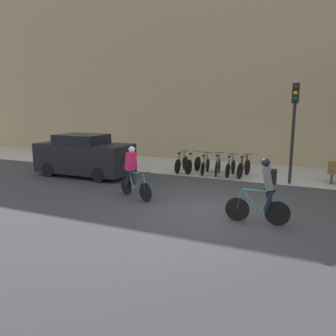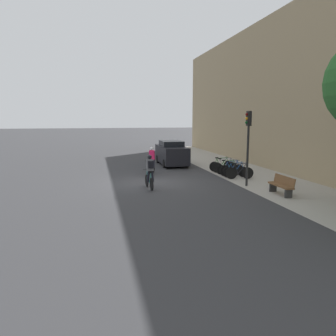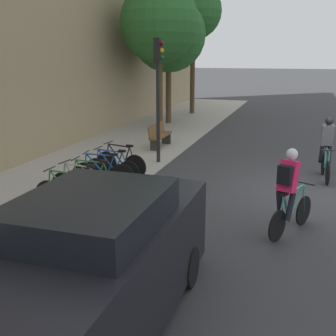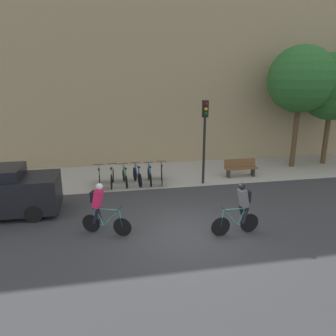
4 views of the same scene
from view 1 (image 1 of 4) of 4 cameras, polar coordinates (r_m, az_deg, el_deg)
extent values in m
plane|color=#333335|center=(9.75, 6.94, -7.72)|extent=(200.00, 200.00, 0.00)
cube|color=#A39E93|center=(16.13, 14.06, -0.56)|extent=(44.00, 4.50, 0.01)
cube|color=#9E8966|center=(18.49, 16.31, 17.22)|extent=(44.00, 0.60, 10.59)
cylinder|color=black|center=(10.71, -3.95, -4.23)|extent=(0.58, 0.29, 0.62)
cylinder|color=black|center=(11.59, -7.27, -3.14)|extent=(0.58, 0.29, 0.62)
cylinder|color=teal|center=(10.94, -5.16, -2.41)|extent=(0.57, 0.29, 0.62)
cylinder|color=teal|center=(11.27, -6.39, -2.12)|extent=(0.27, 0.15, 0.58)
cylinder|color=teal|center=(10.97, -5.56, -0.86)|extent=(0.76, 0.38, 0.07)
cylinder|color=teal|center=(11.41, -6.64, -3.39)|extent=(0.42, 0.22, 0.05)
cylinder|color=teal|center=(11.44, -7.02, -1.90)|extent=(0.22, 0.13, 0.56)
cylinder|color=teal|center=(10.68, -4.11, -2.68)|extent=(0.13, 0.08, 0.59)
cylinder|color=black|center=(10.64, -4.28, -0.91)|extent=(0.22, 0.43, 0.03)
cube|color=black|center=(11.30, -6.77, -0.42)|extent=(0.22, 0.16, 0.06)
cube|color=#EA1E56|center=(11.16, -6.52, 1.16)|extent=(0.43, 0.42, 0.63)
sphere|color=silver|center=(11.03, -6.33, 3.21)|extent=(0.29, 0.29, 0.22)
cylinder|color=black|center=(11.25, -7.06, -1.76)|extent=(0.30, 0.22, 0.56)
cylinder|color=black|center=(11.37, -6.15, -1.60)|extent=(0.26, 0.20, 0.56)
cube|color=black|center=(11.26, -6.93, 1.50)|extent=(0.24, 0.29, 0.36)
cylinder|color=black|center=(9.12, 11.97, -7.05)|extent=(0.65, 0.09, 0.65)
cylinder|color=black|center=(9.06, 18.53, -7.51)|extent=(0.65, 0.09, 0.65)
cylinder|color=teal|center=(9.01, 14.27, -5.50)|extent=(0.57, 0.08, 0.62)
cylinder|color=teal|center=(8.99, 16.71, -5.76)|extent=(0.27, 0.06, 0.58)
cylinder|color=teal|center=(8.92, 15.08, -3.81)|extent=(0.77, 0.10, 0.07)
cylinder|color=teal|center=(9.07, 17.21, -7.47)|extent=(0.42, 0.06, 0.05)
cylinder|color=teal|center=(8.98, 18.04, -5.80)|extent=(0.22, 0.05, 0.56)
cylinder|color=teal|center=(9.03, 12.30, -5.31)|extent=(0.12, 0.05, 0.59)
cylinder|color=black|center=(8.95, 12.65, -3.30)|extent=(0.06, 0.46, 0.03)
cube|color=black|center=(8.90, 17.56, -3.81)|extent=(0.21, 0.10, 0.06)
cube|color=#5B5B60|center=(8.83, 17.03, -1.70)|extent=(0.34, 0.34, 0.63)
sphere|color=black|center=(8.76, 16.65, 0.96)|extent=(0.24, 0.24, 0.22)
cylinder|color=black|center=(9.07, 17.18, -5.13)|extent=(0.28, 0.13, 0.56)
cylinder|color=black|center=(8.86, 17.11, -5.50)|extent=(0.25, 0.13, 0.56)
cube|color=black|center=(8.82, 17.95, -1.44)|extent=(0.16, 0.27, 0.36)
cylinder|color=black|center=(16.01, 3.01, 0.87)|extent=(0.04, 0.67, 0.67)
cylinder|color=black|center=(15.08, 1.68, 0.28)|extent=(0.04, 0.67, 0.67)
cylinder|color=#2D6B33|center=(15.65, 2.58, 1.69)|extent=(0.05, 0.55, 0.62)
cylinder|color=#2D6B33|center=(15.31, 2.08, 1.44)|extent=(0.04, 0.26, 0.58)
cylinder|color=#2D6B33|center=(15.50, 2.44, 2.67)|extent=(0.05, 0.75, 0.07)
cylinder|color=#2D6B33|center=(15.27, 1.95, 0.37)|extent=(0.04, 0.40, 0.05)
cylinder|color=#2D6B33|center=(15.12, 1.81, 1.36)|extent=(0.03, 0.21, 0.56)
cylinder|color=#2D6B33|center=(15.92, 2.97, 1.88)|extent=(0.04, 0.12, 0.58)
cylinder|color=black|center=(15.84, 2.93, 3.04)|extent=(0.46, 0.03, 0.03)
cube|color=black|center=(15.16, 1.94, 2.58)|extent=(0.08, 0.20, 0.06)
cylinder|color=black|center=(15.79, 5.18, 0.74)|extent=(0.10, 0.69, 0.69)
cylinder|color=black|center=(14.90, 3.58, 0.16)|extent=(0.10, 0.69, 0.69)
cylinder|color=#99999E|center=(15.43, 4.67, 1.58)|extent=(0.09, 0.55, 0.62)
cylinder|color=#99999E|center=(15.11, 4.08, 1.33)|extent=(0.06, 0.26, 0.58)
cylinder|color=#99999E|center=(15.29, 4.51, 2.57)|extent=(0.11, 0.74, 0.07)
cylinder|color=#99999E|center=(15.07, 3.92, 0.25)|extent=(0.07, 0.40, 0.05)
cylinder|color=#99999E|center=(14.93, 3.75, 1.26)|extent=(0.05, 0.21, 0.56)
cylinder|color=#99999E|center=(15.70, 5.14, 1.76)|extent=(0.05, 0.12, 0.58)
cylinder|color=black|center=(15.62, 5.09, 2.94)|extent=(0.46, 0.07, 0.03)
cube|color=black|center=(14.96, 3.91, 2.50)|extent=(0.10, 0.21, 0.06)
cylinder|color=black|center=(15.65, 6.94, 0.47)|extent=(0.08, 0.61, 0.61)
cylinder|color=black|center=(14.68, 6.04, -0.19)|extent=(0.08, 0.61, 0.61)
cylinder|color=#2D6B33|center=(15.27, 6.67, 1.29)|extent=(0.08, 0.56, 0.62)
cylinder|color=#2D6B33|center=(14.91, 6.33, 1.02)|extent=(0.06, 0.26, 0.58)
cylinder|color=#2D6B33|center=(15.12, 6.59, 2.29)|extent=(0.09, 0.75, 0.07)
cylinder|color=#2D6B33|center=(14.87, 6.23, -0.08)|extent=(0.06, 0.41, 0.05)
cylinder|color=#2D6B33|center=(14.72, 6.15, 0.92)|extent=(0.05, 0.21, 0.56)
cylinder|color=#2D6B33|center=(15.56, 6.93, 1.49)|extent=(0.04, 0.12, 0.58)
cylinder|color=black|center=(15.47, 6.92, 2.68)|extent=(0.46, 0.06, 0.03)
cube|color=black|center=(14.75, 6.26, 2.18)|extent=(0.09, 0.21, 0.06)
cylinder|color=black|center=(15.49, 8.90, 0.45)|extent=(0.13, 0.68, 0.68)
cylinder|color=black|center=(14.49, 8.39, -0.25)|extent=(0.13, 0.68, 0.68)
cylinder|color=#1E478C|center=(15.10, 8.76, 1.27)|extent=(0.12, 0.56, 0.62)
cylinder|color=#1E478C|center=(14.74, 8.57, 0.98)|extent=(0.08, 0.27, 0.58)
cylinder|color=#1E478C|center=(14.95, 8.74, 2.27)|extent=(0.15, 0.76, 0.07)
cylinder|color=#1E478C|center=(14.69, 8.49, -0.14)|extent=(0.09, 0.41, 0.05)
cylinder|color=#1E478C|center=(14.53, 8.47, 0.88)|extent=(0.06, 0.22, 0.56)
cylinder|color=#1E478C|center=(15.40, 8.91, 1.48)|extent=(0.05, 0.12, 0.59)
cylinder|color=black|center=(15.32, 8.93, 2.68)|extent=(0.46, 0.09, 0.03)
cube|color=black|center=(14.57, 8.55, 2.16)|extent=(0.11, 0.21, 0.06)
cylinder|color=black|center=(15.33, 11.31, 0.17)|extent=(0.05, 0.64, 0.64)
cylinder|color=black|center=(14.38, 10.33, -0.48)|extent=(0.05, 0.64, 0.64)
cylinder|color=#1E478C|center=(14.96, 11.03, 1.02)|extent=(0.05, 0.55, 0.62)
cylinder|color=#1E478C|center=(14.61, 10.66, 0.75)|extent=(0.05, 0.26, 0.58)
cylinder|color=#1E478C|center=(14.81, 10.96, 2.04)|extent=(0.06, 0.74, 0.07)
cylinder|color=#1E478C|center=(14.57, 10.53, -0.37)|extent=(0.04, 0.40, 0.05)
cylinder|color=#1E478C|center=(14.42, 10.46, 0.66)|extent=(0.04, 0.21, 0.56)
cylinder|color=#1E478C|center=(15.24, 11.32, 1.22)|extent=(0.04, 0.12, 0.58)
cylinder|color=black|center=(15.15, 11.32, 2.43)|extent=(0.46, 0.04, 0.03)
cube|color=black|center=(14.45, 10.59, 1.94)|extent=(0.09, 0.20, 0.06)
cylinder|color=black|center=(15.18, 13.68, 0.08)|extent=(0.13, 0.69, 0.69)
cylinder|color=black|center=(14.28, 12.41, -0.53)|extent=(0.13, 0.69, 0.69)
cylinder|color=black|center=(14.83, 13.31, 0.95)|extent=(0.12, 0.54, 0.62)
cylinder|color=black|center=(14.49, 12.84, 0.69)|extent=(0.08, 0.25, 0.58)
cylinder|color=black|center=(14.68, 13.22, 1.98)|extent=(0.14, 0.72, 0.07)
cylinder|color=black|center=(14.46, 12.68, -0.43)|extent=(0.09, 0.39, 0.05)
cylinder|color=black|center=(14.31, 12.58, 0.61)|extent=(0.06, 0.21, 0.56)
cylinder|color=black|center=(15.10, 13.68, 1.14)|extent=(0.05, 0.12, 0.58)
cylinder|color=black|center=(15.01, 13.68, 2.36)|extent=(0.46, 0.09, 0.03)
cube|color=black|center=(14.34, 12.75, 1.90)|extent=(0.11, 0.21, 0.06)
cylinder|color=black|center=(13.80, 20.90, 5.45)|extent=(0.12, 0.12, 3.94)
cube|color=black|center=(13.76, 21.35, 12.05)|extent=(0.26, 0.20, 0.76)
sphere|color=#590C0C|center=(13.65, 21.39, 12.94)|extent=(0.15, 0.15, 0.15)
sphere|color=orange|center=(13.64, 21.32, 12.07)|extent=(0.15, 0.15, 0.15)
sphere|color=#0C4719|center=(13.63, 21.26, 11.19)|extent=(0.15, 0.15, 0.15)
cube|color=#2D2D2D|center=(14.69, 26.60, -1.60)|extent=(0.08, 0.36, 0.45)
cube|color=black|center=(15.01, -14.34, 1.75)|extent=(4.30, 1.78, 1.27)
cube|color=black|center=(14.98, -14.81, 4.93)|extent=(2.06, 1.57, 0.40)
cylinder|color=black|center=(13.67, -11.97, -1.17)|extent=(0.62, 0.20, 0.62)
cylinder|color=black|center=(14.99, -8.31, 0.00)|extent=(0.62, 0.20, 0.62)
cylinder|color=black|center=(15.36, -20.05, -0.29)|extent=(0.62, 0.20, 0.62)
cylinder|color=black|center=(16.56, -16.14, 0.70)|extent=(0.62, 0.20, 0.62)
camera|label=2|loc=(16.17, 92.70, 1.38)|focal=35.00mm
camera|label=3|loc=(16.45, -32.03, 10.45)|focal=45.00mm
camera|label=4|loc=(5.67, -77.19, 23.89)|focal=35.00mm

